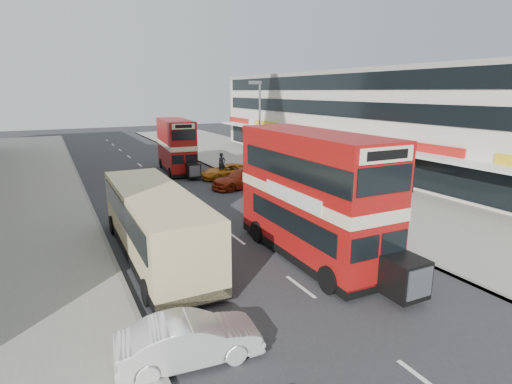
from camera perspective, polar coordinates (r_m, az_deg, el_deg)
ground at (r=14.84m, az=10.69°, el=-16.13°), size 160.00×160.00×0.00m
road_surface at (r=31.93m, az=-11.74°, el=0.36°), size 12.00×90.00×0.01m
pavement_right at (r=36.84m, az=6.51°, el=2.49°), size 12.00×90.00×0.15m
kerb_left at (r=30.93m, az=-22.68°, el=-0.75°), size 0.20×90.00×0.16m
kerb_right at (r=33.98m, az=-1.81°, el=1.60°), size 0.20×90.00×0.16m
commercial_row at (r=42.63m, az=14.24°, el=10.00°), size 9.90×46.20×9.30m
street_lamp at (r=31.68m, az=0.40°, el=9.32°), size 1.00×0.20×8.12m
bus_main at (r=18.05m, az=8.02°, el=-0.52°), size 2.89×10.04×5.51m
bus_second at (r=38.51m, az=-11.15°, el=6.44°), size 3.04×8.69×4.69m
coach at (r=18.77m, az=-14.03°, el=-4.02°), size 2.90×10.95×2.90m
car_left_front at (r=12.14m, az=-9.33°, el=-19.84°), size 4.17×1.85×1.33m
car_right_a at (r=31.65m, az=-1.91°, el=1.89°), size 5.24×2.57×1.47m
car_right_b at (r=35.08m, az=-4.14°, el=2.91°), size 4.63×2.18×1.28m
pedestrian_near at (r=28.80m, az=8.08°, el=0.94°), size 0.67×0.55×1.57m
cyclist at (r=34.92m, az=-4.80°, el=3.05°), size 0.83×1.99×2.27m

